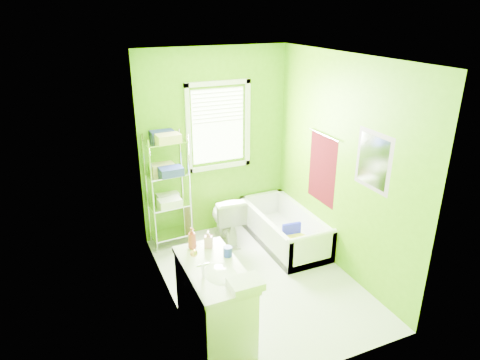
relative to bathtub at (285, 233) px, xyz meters
name	(u,v)px	position (x,y,z in m)	size (l,w,h in m)	color
ground	(259,280)	(-0.70, -0.65, -0.15)	(2.90, 2.90, 0.00)	silver
room_envelope	(262,159)	(-0.70, -0.65, 1.39)	(2.14, 2.94, 2.62)	#4F9107
window	(218,122)	(-0.65, 0.77, 1.46)	(0.92, 0.05, 1.22)	white
door	(202,274)	(-1.74, -1.65, 0.85)	(0.09, 0.80, 2.00)	white
right_wall_decor	(341,166)	(0.33, -0.67, 1.17)	(0.04, 1.48, 1.17)	#49080D
bathtub	(285,233)	(0.00, 0.00, 0.00)	(0.69, 1.48, 0.48)	white
toilet	(226,218)	(-0.72, 0.37, 0.21)	(0.40, 0.70, 0.72)	white
vanity	(215,298)	(-1.50, -1.28, 0.26)	(0.56, 1.04, 1.00)	white
wire_shelf_unit	(168,178)	(-1.43, 0.63, 0.82)	(0.55, 0.44, 1.59)	silver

